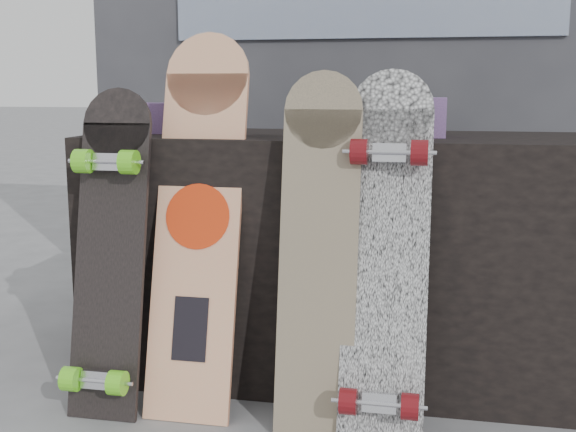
% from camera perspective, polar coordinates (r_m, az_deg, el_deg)
% --- Properties ---
extents(vendor_table, '(1.60, 0.60, 0.80)m').
position_cam_1_polar(vendor_table, '(2.40, 3.92, -3.15)').
color(vendor_table, black).
rests_on(vendor_table, ground).
extents(booth, '(2.40, 0.22, 2.20)m').
position_cam_1_polar(booth, '(3.18, 6.17, 12.80)').
color(booth, '#36363B').
rests_on(booth, ground).
extents(merch_box_purple, '(0.18, 0.12, 0.10)m').
position_cam_1_polar(merch_box_purple, '(2.47, -9.83, 7.64)').
color(merch_box_purple, '#4E3369').
rests_on(merch_box_purple, vendor_table).
extents(merch_box_small, '(0.14, 0.14, 0.12)m').
position_cam_1_polar(merch_box_small, '(2.29, 10.63, 7.68)').
color(merch_box_small, '#4E3369').
rests_on(merch_box_small, vendor_table).
extents(merch_box_flat, '(0.22, 0.10, 0.06)m').
position_cam_1_polar(merch_box_flat, '(2.41, 6.11, 7.20)').
color(merch_box_flat, '#D1B78C').
rests_on(merch_box_flat, vendor_table).
extents(longboard_geisha, '(0.26, 0.33, 1.12)m').
position_cam_1_polar(longboard_geisha, '(2.15, -7.06, 0.38)').
color(longboard_geisha, beige).
rests_on(longboard_geisha, ground).
extents(longboard_celtic, '(0.22, 0.20, 1.00)m').
position_cam_1_polar(longboard_celtic, '(1.98, 2.45, -2.10)').
color(longboard_celtic, '#D0B88D').
rests_on(longboard_celtic, ground).
extents(longboard_cascadia, '(0.23, 0.33, 1.00)m').
position_cam_1_polar(longboard_cascadia, '(1.97, 7.77, -2.70)').
color(longboard_cascadia, white).
rests_on(longboard_cascadia, ground).
extents(skateboard_dark, '(0.21, 0.29, 0.95)m').
position_cam_1_polar(skateboard_dark, '(2.17, -13.98, -2.47)').
color(skateboard_dark, black).
rests_on(skateboard_dark, ground).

